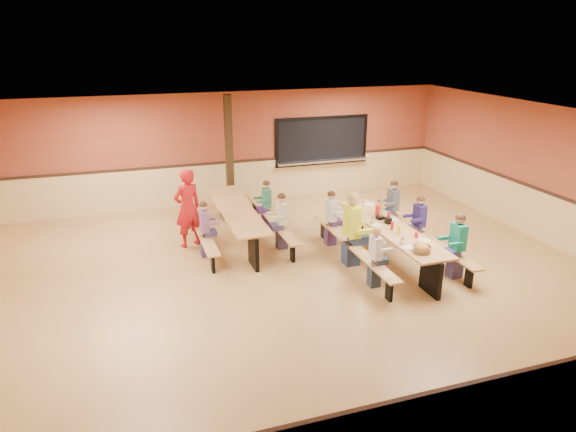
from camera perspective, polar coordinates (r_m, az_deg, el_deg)
name	(u,v)px	position (r m, az deg, el deg)	size (l,w,h in m)	color
ground	(290,277)	(9.95, 0.25, -6.83)	(12.00, 12.00, 0.00)	#A0713C
room_envelope	(290,244)	(9.66, 0.25, -3.16)	(12.04, 10.04, 3.02)	brown
kitchen_pass_through	(322,143)	(14.76, 3.79, 8.11)	(2.78, 0.28, 1.38)	black
structural_post	(229,154)	(13.44, -6.54, 6.91)	(0.18, 0.18, 3.00)	black
cafeteria_table_main	(389,236)	(10.70, 11.18, -2.17)	(1.91, 3.70, 0.74)	#B88449
cafeteria_table_second	(236,217)	(11.62, -5.80, -0.12)	(1.91, 3.70, 0.74)	#B88449
seated_child_white_left	(375,258)	(9.53, 9.67, -4.57)	(0.34, 0.28, 1.15)	silver
seated_adult_yellow	(352,230)	(10.30, 7.11, -1.50)	(0.51, 0.41, 1.49)	yellow
seated_child_grey_left	(331,218)	(11.27, 4.77, -0.26)	(0.37, 0.31, 1.22)	silver
seated_child_teal_right	(457,246)	(10.23, 18.27, -3.18)	(0.40, 0.33, 1.28)	#16876B
seated_child_navy_right	(419,224)	(11.26, 14.33, -0.86)	(0.37, 0.30, 1.22)	navy
seated_child_char_right	(393,207)	(12.16, 11.55, 0.97)	(0.39, 0.32, 1.25)	#52565E
seated_child_purple_sec	(205,230)	(10.78, -9.23, -1.51)	(0.36, 0.29, 1.18)	#734A77
seated_child_green_sec	(267,206)	(12.11, -2.38, 1.16)	(0.36, 0.29, 1.19)	#2E7459
seated_child_tan_sec	(282,221)	(11.05, -0.72, -0.59)	(0.38, 0.31, 1.23)	beige
standing_woman	(188,208)	(11.28, -11.10, 0.88)	(0.64, 0.42, 1.75)	red
punch_pitcher	(379,211)	(11.15, 10.06, 0.59)	(0.16, 0.16, 0.22)	red
chip_bowl	(422,248)	(9.47, 14.65, -3.51)	(0.32, 0.32, 0.15)	orange
napkin_dispenser	(388,221)	(10.74, 11.07, -0.50)	(0.10, 0.14, 0.13)	black
condiment_mustard	(399,230)	(10.20, 12.24, -1.54)	(0.06, 0.06, 0.17)	yellow
condiment_ketchup	(392,226)	(10.39, 11.50, -1.09)	(0.06, 0.06, 0.17)	#B2140F
table_paddle	(381,213)	(10.95, 10.26, 0.35)	(0.16, 0.16, 0.56)	black
place_settings	(390,223)	(10.61, 11.28, -0.82)	(0.65, 3.30, 0.11)	beige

